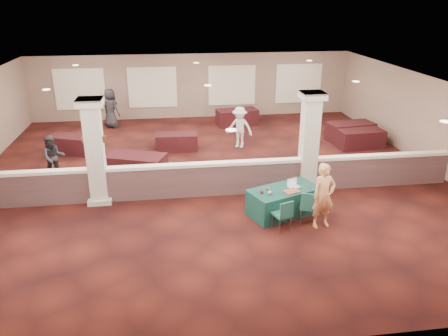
{
  "coord_description": "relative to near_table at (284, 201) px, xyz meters",
  "views": [
    {
      "loc": [
        -1.37,
        -13.96,
        5.92
      ],
      "look_at": [
        0.25,
        -2.0,
        1.1
      ],
      "focal_mm": 35.0,
      "sensor_mm": 36.0,
      "label": 1
    }
  ],
  "objects": [
    {
      "name": "woman",
      "position": [
        0.84,
        -0.88,
        0.53
      ],
      "size": [
        0.73,
        0.56,
        1.82
      ],
      "primitive_type": "imported",
      "rotation": [
        0.0,
        0.0,
        0.21
      ],
      "color": "#FFB96E",
      "rests_on": "ground"
    },
    {
      "name": "ground",
      "position": [
        -1.85,
        3.0,
        -0.38
      ],
      "size": [
        16.0,
        16.0,
        0.0
      ],
      "primitive_type": "plane",
      "color": "#451711",
      "rests_on": "ground"
    },
    {
      "name": "wall_back",
      "position": [
        -1.85,
        11.0,
        1.22
      ],
      "size": [
        16.0,
        0.04,
        3.2
      ],
      "primitive_type": "cube",
      "color": "#856A5C",
      "rests_on": "ground"
    },
    {
      "name": "yarn_cream",
      "position": [
        -0.5,
        -0.31,
        0.44
      ],
      "size": [
        0.12,
        0.12,
        0.12
      ],
      "primitive_type": "sphere",
      "color": "beige",
      "rests_on": "near_table"
    },
    {
      "name": "attendee_b",
      "position": [
        -0.27,
        6.0,
        0.46
      ],
      "size": [
        1.19,
        0.96,
        1.69
      ],
      "primitive_type": "imported",
      "rotation": [
        0.0,
        0.0,
        -0.5
      ],
      "color": "beige",
      "rests_on": "ground"
    },
    {
      "name": "far_table_back_right",
      "position": [
        4.61,
        6.2,
        0.01
      ],
      "size": [
        2.07,
        1.24,
        0.79
      ],
      "primitive_type": "cube",
      "rotation": [
        0.0,
        0.0,
        0.14
      ],
      "color": "black",
      "rests_on": "ground"
    },
    {
      "name": "column_right",
      "position": [
        1.15,
        1.5,
        1.25
      ],
      "size": [
        0.72,
        0.72,
        3.2
      ],
      "color": "beige",
      "rests_on": "ground"
    },
    {
      "name": "attendee_a",
      "position": [
        -7.07,
        3.51,
        0.39
      ],
      "size": [
        0.83,
        0.61,
        1.55
      ],
      "primitive_type": "imported",
      "rotation": [
        0.0,
        0.0,
        0.3
      ],
      "color": "black",
      "rests_on": "ground"
    },
    {
      "name": "near_table",
      "position": [
        0.0,
        0.0,
        0.0
      ],
      "size": [
        2.22,
        1.66,
        0.77
      ],
      "primitive_type": "cube",
      "rotation": [
        0.0,
        0.0,
        0.38
      ],
      "color": "#0F372F",
      "rests_on": "ground"
    },
    {
      "name": "partition_wall",
      "position": [
        -1.85,
        1.5,
        0.18
      ],
      "size": [
        15.6,
        0.28,
        1.1
      ],
      "color": "#4F3539",
      "rests_on": "ground"
    },
    {
      "name": "conf_chair_side",
      "position": [
        -0.26,
        -0.96,
        0.13
      ],
      "size": [
        0.56,
        0.56,
        0.87
      ],
      "rotation": [
        0.0,
        0.0,
        0.36
      ],
      "color": "#1D5656",
      "rests_on": "ground"
    },
    {
      "name": "far_table_front_center",
      "position": [
        -2.86,
        6.0,
        -0.05
      ],
      "size": [
        1.7,
        0.9,
        0.68
      ],
      "primitive_type": "cube",
      "rotation": [
        0.0,
        0.0,
        -0.04
      ],
      "color": "black",
      "rests_on": "ground"
    },
    {
      "name": "laptop_base",
      "position": [
        0.31,
        0.07,
        0.39
      ],
      "size": [
        0.41,
        0.35,
        0.02
      ],
      "primitive_type": "cube",
      "rotation": [
        0.0,
        0.0,
        0.38
      ],
      "color": "silver",
      "rests_on": "near_table"
    },
    {
      "name": "screen_glow",
      "position": [
        0.27,
        0.17,
        0.5
      ],
      "size": [
        0.29,
        0.12,
        0.2
      ],
      "primitive_type": "cube",
      "rotation": [
        0.0,
        0.0,
        0.38
      ],
      "color": "#B0BED3",
      "rests_on": "near_table"
    },
    {
      "name": "far_table_back_left",
      "position": [
        -7.06,
        6.2,
        -0.03
      ],
      "size": [
        1.93,
        1.42,
        0.7
      ],
      "primitive_type": "cube",
      "rotation": [
        0.0,
        0.0,
        -0.36
      ],
      "color": "black",
      "rests_on": "ground"
    },
    {
      "name": "yarn_red",
      "position": [
        -0.7,
        -0.22,
        0.44
      ],
      "size": [
        0.11,
        0.11,
        0.11
      ],
      "primitive_type": "sphere",
      "color": "maroon",
      "rests_on": "near_table"
    },
    {
      "name": "sconce_left",
      "position": [
        -5.63,
        1.5,
        1.62
      ],
      "size": [
        0.12,
        0.12,
        0.18
      ],
      "color": "brown",
      "rests_on": "column_left"
    },
    {
      "name": "laptop_screen",
      "position": [
        0.27,
        0.18,
        0.52
      ],
      "size": [
        0.33,
        0.14,
        0.23
      ],
      "primitive_type": "cube",
      "rotation": [
        0.0,
        0.0,
        0.38
      ],
      "color": "silver",
      "rests_on": "near_table"
    },
    {
      "name": "attendee_c",
      "position": [
        3.89,
        9.0,
        0.44
      ],
      "size": [
        1.06,
        0.88,
        1.64
      ],
      "primitive_type": "imported",
      "rotation": [
        0.0,
        0.0,
        0.52
      ],
      "color": "black",
      "rests_on": "ground"
    },
    {
      "name": "wall_right",
      "position": [
        6.15,
        3.0,
        1.22
      ],
      "size": [
        0.04,
        16.0,
        3.2
      ],
      "primitive_type": "cube",
      "color": "#856A5C",
      "rests_on": "ground"
    },
    {
      "name": "conf_chair_main",
      "position": [
        0.53,
        -0.68,
        0.18
      ],
      "size": [
        0.62,
        0.62,
        0.96
      ],
      "rotation": [
        0.0,
        0.0,
        -0.36
      ],
      "color": "#1D5656",
      "rests_on": "ground"
    },
    {
      "name": "attendee_d",
      "position": [
        -5.81,
        9.65,
        0.54
      ],
      "size": [
        1.01,
        0.95,
        1.84
      ],
      "primitive_type": "imported",
      "rotation": [
        0.0,
        0.0,
        2.46
      ],
      "color": "black",
      "rests_on": "ground"
    },
    {
      "name": "scissors",
      "position": [
        0.74,
        -0.02,
        0.39
      ],
      "size": [
        0.13,
        0.08,
        0.01
      ],
      "primitive_type": "cube",
      "rotation": [
        0.0,
        0.0,
        0.38
      ],
      "color": "red",
      "rests_on": "near_table"
    },
    {
      "name": "far_table_front_left",
      "position": [
        -4.35,
        3.3,
        0.02
      ],
      "size": [
        2.23,
        1.66,
        0.81
      ],
      "primitive_type": "cube",
      "rotation": [
        0.0,
        0.0,
        -0.37
      ],
      "color": "black",
      "rests_on": "ground"
    },
    {
      "name": "wall_front",
      "position": [
        -1.85,
        -5.0,
        1.22
      ],
      "size": [
        16.0,
        0.04,
        3.2
      ],
      "primitive_type": "cube",
      "color": "#856A5C",
      "rests_on": "ground"
    },
    {
      "name": "far_table_back_center",
      "position": [
        0.15,
        9.21,
        0.0
      ],
      "size": [
        2.04,
        1.26,
        0.77
      ],
      "primitive_type": "cube",
      "rotation": [
        0.0,
        0.0,
        0.17
      ],
      "color": "black",
      "rests_on": "ground"
    },
    {
      "name": "sconce_right",
      "position": [
        -5.07,
        1.5,
        1.62
      ],
      "size": [
        0.12,
        0.12,
        0.18
      ],
      "color": "brown",
      "rests_on": "column_left"
    },
    {
      "name": "yarn_grey",
      "position": [
        -0.49,
        -0.06,
        0.44
      ],
      "size": [
        0.11,
        0.11,
        0.11
      ],
      "primitive_type": "sphere",
      "color": "#525257",
      "rests_on": "near_table"
    },
    {
      "name": "ceiling",
      "position": [
        -1.85,
        3.0,
        2.82
      ],
      "size": [
        16.0,
        16.0,
        0.02
      ],
      "primitive_type": "cube",
      "color": "silver",
      "rests_on": "wall_back"
    },
    {
      "name": "column_left",
      "position": [
        -5.35,
        1.5,
        1.25
      ],
      "size": [
        0.72,
        0.72,
        3.2
      ],
      "color": "beige",
      "rests_on": "ground"
    },
    {
      "name": "knitting",
      "position": [
        0.15,
        -0.22,
        0.4
      ],
      "size": [
        0.51,
        0.45,
        0.03
      ],
      "primitive_type": "cube",
      "rotation": [
        0.0,
        0.0,
        0.38
      ],
      "color": "#D24B21",
      "rests_on": "near_table"
    },
    {
      "name": "far_table_front_right",
      "position": [
        4.65,
        5.27,
        -0.01
      ],
      "size": [
        1.89,
        1.01,
        0.75
      ],
      "primitive_type": "cube",
      "rotation": [
        0.0,
        0.0,
        0.05
      ],
      "color": "black",
      "rests_on": "ground"
    }
  ]
}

